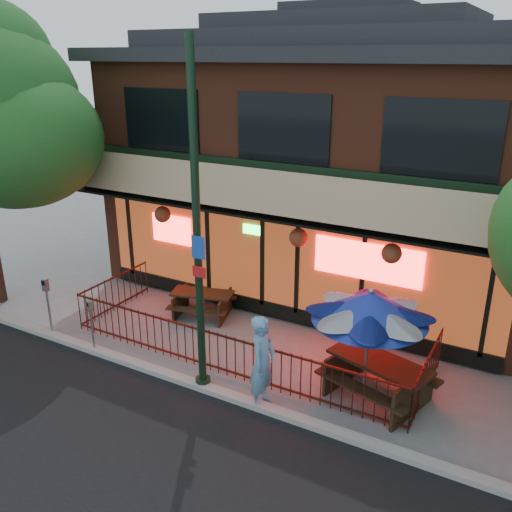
{
  "coord_description": "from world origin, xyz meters",
  "views": [
    {
      "loc": [
        5.79,
        -8.42,
        6.62
      ],
      "look_at": [
        -0.06,
        2.0,
        2.17
      ],
      "focal_mm": 38.0,
      "sensor_mm": 36.0,
      "label": 1
    }
  ],
  "objects": [
    {
      "name": "ground",
      "position": [
        0.0,
        0.0,
        0.0
      ],
      "size": [
        80.0,
        80.0,
        0.0
      ],
      "primitive_type": "plane",
      "color": "gray",
      "rests_on": "ground"
    },
    {
      "name": "curb",
      "position": [
        0.0,
        -0.5,
        0.06
      ],
      "size": [
        80.0,
        0.25,
        0.12
      ],
      "primitive_type": "cube",
      "color": "#999993",
      "rests_on": "ground"
    },
    {
      "name": "restaurant_building",
      "position": [
        0.0,
        7.11,
        4.13
      ],
      "size": [
        12.96,
        9.49,
        8.05
      ],
      "color": "brown",
      "rests_on": "ground"
    },
    {
      "name": "patio_fence",
      "position": [
        0.0,
        0.5,
        0.63
      ],
      "size": [
        8.44,
        2.62,
        1.0
      ],
      "color": "#3E130D",
      "rests_on": "ground"
    },
    {
      "name": "street_light",
      "position": [
        0.0,
        -0.4,
        3.15
      ],
      "size": [
        0.43,
        0.32,
        7.0
      ],
      "color": "black",
      "rests_on": "ground"
    },
    {
      "name": "picnic_table_left",
      "position": [
        -1.89,
        2.34,
        0.45
      ],
      "size": [
        1.9,
        1.64,
        0.69
      ],
      "color": "#312212",
      "rests_on": "ground"
    },
    {
      "name": "picnic_table_right",
      "position": [
        3.35,
        1.0,
        0.58
      ],
      "size": [
        2.41,
        2.09,
        0.88
      ],
      "color": "black",
      "rests_on": "ground"
    },
    {
      "name": "patio_umbrella",
      "position": [
        3.15,
        0.7,
        2.16
      ],
      "size": [
        2.21,
        2.21,
        2.53
      ],
      "color": "gray",
      "rests_on": "ground"
    },
    {
      "name": "pedestrian",
      "position": [
        1.41,
        -0.35,
        0.98
      ],
      "size": [
        0.53,
        0.75,
        1.97
      ],
      "primitive_type": "imported",
      "rotation": [
        0.0,
        0.0,
        1.65
      ],
      "color": "#5D96BB",
      "rests_on": "ground"
    },
    {
      "name": "parking_meter_near",
      "position": [
        -3.06,
        -0.48,
        0.9
      ],
      "size": [
        0.14,
        0.13,
        1.32
      ],
      "color": "gray",
      "rests_on": "ground"
    },
    {
      "name": "parking_meter_far",
      "position": [
        -4.59,
        -0.4,
        1.03
      ],
      "size": [
        0.16,
        0.14,
        1.53
      ],
      "color": "#92959A",
      "rests_on": "ground"
    }
  ]
}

